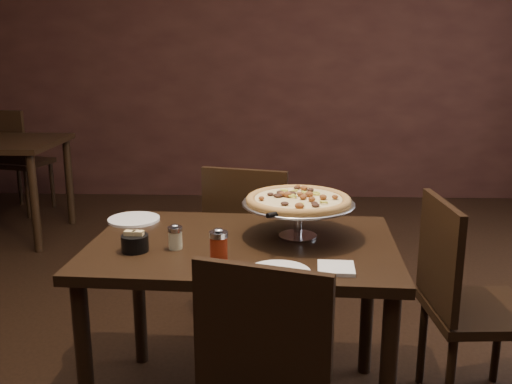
{
  "coord_description": "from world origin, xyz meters",
  "views": [
    {
      "loc": [
        0.15,
        -2.18,
        1.48
      ],
      "look_at": [
        0.06,
        -0.02,
        0.93
      ],
      "focal_mm": 40.0,
      "sensor_mm": 36.0,
      "label": 1
    }
  ],
  "objects": [
    {
      "name": "chair_far",
      "position": [
        0.01,
        0.59,
        0.5
      ],
      "size": [
        0.52,
        0.52,
        0.92
      ],
      "rotation": [
        0.0,
        0.0,
        2.9
      ],
      "color": "black",
      "rests_on": "ground"
    },
    {
      "name": "parmesan_shaker",
      "position": [
        -0.24,
        -0.16,
        0.79
      ],
      "size": [
        0.06,
        0.06,
        0.1
      ],
      "color": "beige",
      "rests_on": "dining_table"
    },
    {
      "name": "pepper_flake_shaker",
      "position": [
        -0.06,
        -0.26,
        0.8
      ],
      "size": [
        0.07,
        0.07,
        0.12
      ],
      "color": "maroon",
      "rests_on": "dining_table"
    },
    {
      "name": "packet_caddy",
      "position": [
        -0.38,
        -0.19,
        0.77
      ],
      "size": [
        0.1,
        0.1,
        0.08
      ],
      "rotation": [
        0.0,
        0.0,
        -0.09
      ],
      "color": "black",
      "rests_on": "dining_table"
    },
    {
      "name": "plate_left",
      "position": [
        -0.48,
        0.19,
        0.75
      ],
      "size": [
        0.23,
        0.23,
        0.01
      ],
      "primitive_type": "cylinder",
      "color": "white",
      "rests_on": "dining_table"
    },
    {
      "name": "napkin_stack",
      "position": [
        0.35,
        -0.35,
        0.75
      ],
      "size": [
        0.13,
        0.13,
        0.01
      ],
      "primitive_type": "cube",
      "rotation": [
        0.0,
        0.0,
        -0.05
      ],
      "color": "silver",
      "rests_on": "dining_table"
    },
    {
      "name": "serving_spatula",
      "position": [
        0.16,
        -0.17,
        0.89
      ],
      "size": [
        0.16,
        0.16,
        0.02
      ],
      "rotation": [
        0.0,
        0.0,
        -0.79
      ],
      "color": "#AEAFB5",
      "rests_on": "pizza_stand"
    },
    {
      "name": "room",
      "position": [
        0.06,
        0.03,
        1.4
      ],
      "size": [
        6.04,
        7.04,
        2.84
      ],
      "color": "black",
      "rests_on": "ground"
    },
    {
      "name": "chair_side",
      "position": [
        0.91,
        -0.0,
        0.49
      ],
      "size": [
        0.45,
        0.45,
        0.9
      ],
      "rotation": [
        0.0,
        0.0,
        1.64
      ],
      "color": "black",
      "rests_on": "ground"
    },
    {
      "name": "plate_near",
      "position": [
        0.15,
        -0.39,
        0.75
      ],
      "size": [
        0.22,
        0.22,
        0.01
      ],
      "primitive_type": "cylinder",
      "color": "white",
      "rests_on": "dining_table"
    },
    {
      "name": "pizza_stand",
      "position": [
        0.23,
        -0.0,
        0.89
      ],
      "size": [
        0.45,
        0.45,
        0.18
      ],
      "color": "#AEAFB5",
      "rests_on": "dining_table"
    },
    {
      "name": "dining_table",
      "position": [
        0.01,
        -0.07,
        0.64
      ],
      "size": [
        1.22,
        0.85,
        0.74
      ],
      "rotation": [
        0.0,
        0.0,
        -0.05
      ],
      "color": "black",
      "rests_on": "ground"
    },
    {
      "name": "bg_chair_far",
      "position": [
        -2.23,
        2.78,
        0.52
      ],
      "size": [
        0.54,
        0.54,
        0.96
      ],
      "rotation": [
        0.0,
        0.0,
        2.91
      ],
      "color": "black",
      "rests_on": "ground"
    }
  ]
}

